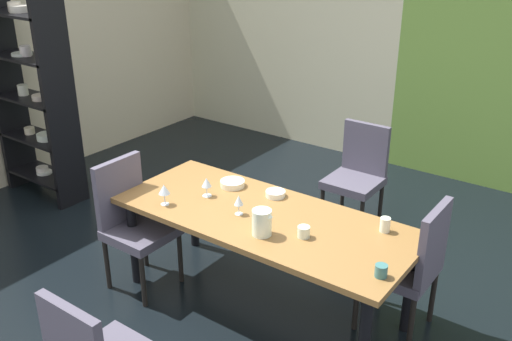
{
  "coord_description": "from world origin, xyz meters",
  "views": [
    {
      "loc": [
        2.45,
        -2.82,
        2.52
      ],
      "look_at": [
        0.2,
        0.28,
        0.85
      ],
      "focal_mm": 40.0,
      "sensor_mm": 36.0,
      "label": 1
    }
  ],
  "objects_px": {
    "wine_glass_north": "(239,201)",
    "pitcher_rear": "(262,222)",
    "chair_right_far": "(412,262)",
    "wine_glass_near_shelf": "(207,183)",
    "cup_center": "(304,232)",
    "cup_east": "(381,271)",
    "chair_left_near": "(132,219)",
    "serving_bowl_west": "(232,183)",
    "serving_bowl_left": "(275,194)",
    "dining_table": "(263,225)",
    "wine_glass_near_window": "(164,190)",
    "chair_head_far": "(358,172)",
    "display_shelf": "(33,98)",
    "cup_south": "(385,225)"
  },
  "relations": [
    {
      "from": "display_shelf",
      "to": "wine_glass_north",
      "type": "xyz_separation_m",
      "value": [
        2.69,
        -0.3,
        -0.18
      ]
    },
    {
      "from": "wine_glass_near_window",
      "to": "cup_east",
      "type": "distance_m",
      "value": 1.59
    },
    {
      "from": "serving_bowl_west",
      "to": "cup_east",
      "type": "relative_size",
      "value": 2.49
    },
    {
      "from": "display_shelf",
      "to": "pitcher_rear",
      "type": "xyz_separation_m",
      "value": [
        2.97,
        -0.43,
        -0.19
      ]
    },
    {
      "from": "chair_head_far",
      "to": "serving_bowl_west",
      "type": "bearing_deg",
      "value": 69.89
    },
    {
      "from": "cup_east",
      "to": "pitcher_rear",
      "type": "bearing_deg",
      "value": -179.31
    },
    {
      "from": "chair_left_near",
      "to": "chair_right_far",
      "type": "bearing_deg",
      "value": 109.34
    },
    {
      "from": "wine_glass_near_shelf",
      "to": "pitcher_rear",
      "type": "xyz_separation_m",
      "value": [
        0.64,
        -0.22,
        -0.01
      ]
    },
    {
      "from": "chair_right_far",
      "to": "cup_east",
      "type": "relative_size",
      "value": 13.01
    },
    {
      "from": "wine_glass_near_shelf",
      "to": "cup_center",
      "type": "height_order",
      "value": "wine_glass_near_shelf"
    },
    {
      "from": "chair_right_far",
      "to": "display_shelf",
      "type": "height_order",
      "value": "display_shelf"
    },
    {
      "from": "dining_table",
      "to": "cup_east",
      "type": "height_order",
      "value": "cup_east"
    },
    {
      "from": "wine_glass_near_window",
      "to": "serving_bowl_west",
      "type": "bearing_deg",
      "value": 69.14
    },
    {
      "from": "wine_glass_near_shelf",
      "to": "display_shelf",
      "type": "bearing_deg",
      "value": 174.72
    },
    {
      "from": "wine_glass_near_shelf",
      "to": "cup_east",
      "type": "distance_m",
      "value": 1.46
    },
    {
      "from": "cup_east",
      "to": "serving_bowl_west",
      "type": "bearing_deg",
      "value": 162.32
    },
    {
      "from": "wine_glass_north",
      "to": "pitcher_rear",
      "type": "relative_size",
      "value": 0.81
    },
    {
      "from": "dining_table",
      "to": "serving_bowl_west",
      "type": "distance_m",
      "value": 0.51
    },
    {
      "from": "wine_glass_near_shelf",
      "to": "pitcher_rear",
      "type": "distance_m",
      "value": 0.67
    },
    {
      "from": "chair_head_far",
      "to": "wine_glass_north",
      "type": "height_order",
      "value": "chair_head_far"
    },
    {
      "from": "dining_table",
      "to": "serving_bowl_left",
      "type": "bearing_deg",
      "value": 107.85
    },
    {
      "from": "chair_right_far",
      "to": "wine_glass_near_window",
      "type": "xyz_separation_m",
      "value": [
        -1.57,
        -0.6,
        0.3
      ]
    },
    {
      "from": "chair_left_near",
      "to": "cup_east",
      "type": "bearing_deg",
      "value": 93.61
    },
    {
      "from": "chair_left_near",
      "to": "cup_east",
      "type": "distance_m",
      "value": 1.9
    },
    {
      "from": "chair_right_far",
      "to": "cup_east",
      "type": "distance_m",
      "value": 0.58
    },
    {
      "from": "cup_south",
      "to": "pitcher_rear",
      "type": "distance_m",
      "value": 0.78
    },
    {
      "from": "wine_glass_near_shelf",
      "to": "pitcher_rear",
      "type": "bearing_deg",
      "value": -18.77
    },
    {
      "from": "chair_right_far",
      "to": "wine_glass_near_shelf",
      "type": "height_order",
      "value": "chair_right_far"
    },
    {
      "from": "cup_east",
      "to": "pitcher_rear",
      "type": "relative_size",
      "value": 0.42
    },
    {
      "from": "chair_right_far",
      "to": "cup_east",
      "type": "bearing_deg",
      "value": -178.38
    },
    {
      "from": "display_shelf",
      "to": "cup_south",
      "type": "height_order",
      "value": "display_shelf"
    },
    {
      "from": "dining_table",
      "to": "wine_glass_near_shelf",
      "type": "relative_size",
      "value": 14.73
    },
    {
      "from": "chair_left_near",
      "to": "wine_glass_near_shelf",
      "type": "bearing_deg",
      "value": 126.34
    },
    {
      "from": "chair_right_far",
      "to": "cup_south",
      "type": "xyz_separation_m",
      "value": [
        -0.18,
        -0.06,
        0.24
      ]
    },
    {
      "from": "chair_right_far",
      "to": "cup_east",
      "type": "xyz_separation_m",
      "value": [
        0.02,
        -0.54,
        0.23
      ]
    },
    {
      "from": "wine_glass_north",
      "to": "pitcher_rear",
      "type": "xyz_separation_m",
      "value": [
        0.28,
        -0.13,
        -0.01
      ]
    },
    {
      "from": "cup_center",
      "to": "cup_east",
      "type": "bearing_deg",
      "value": -11.64
    },
    {
      "from": "dining_table",
      "to": "chair_right_far",
      "type": "bearing_deg",
      "value": 19.36
    },
    {
      "from": "display_shelf",
      "to": "serving_bowl_left",
      "type": "bearing_deg",
      "value": 1.42
    },
    {
      "from": "cup_south",
      "to": "cup_east",
      "type": "bearing_deg",
      "value": -67.93
    },
    {
      "from": "chair_left_near",
      "to": "display_shelf",
      "type": "height_order",
      "value": "display_shelf"
    },
    {
      "from": "wine_glass_near_shelf",
      "to": "chair_left_near",
      "type": "bearing_deg",
      "value": -143.66
    },
    {
      "from": "wine_glass_north",
      "to": "pitcher_rear",
      "type": "distance_m",
      "value": 0.31
    },
    {
      "from": "chair_right_far",
      "to": "wine_glass_north",
      "type": "xyz_separation_m",
      "value": [
        -1.07,
        -0.42,
        0.29
      ]
    },
    {
      "from": "pitcher_rear",
      "to": "chair_head_far",
      "type": "bearing_deg",
      "value": 95.23
    },
    {
      "from": "chair_left_near",
      "to": "wine_glass_near_window",
      "type": "distance_m",
      "value": 0.42
    },
    {
      "from": "wine_glass_north",
      "to": "chair_right_far",
      "type": "bearing_deg",
      "value": 21.25
    },
    {
      "from": "serving_bowl_west",
      "to": "serving_bowl_left",
      "type": "relative_size",
      "value": 1.28
    },
    {
      "from": "dining_table",
      "to": "cup_center",
      "type": "distance_m",
      "value": 0.4
    },
    {
      "from": "wine_glass_near_shelf",
      "to": "cup_east",
      "type": "xyz_separation_m",
      "value": [
        1.44,
        -0.21,
        -0.07
      ]
    }
  ]
}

